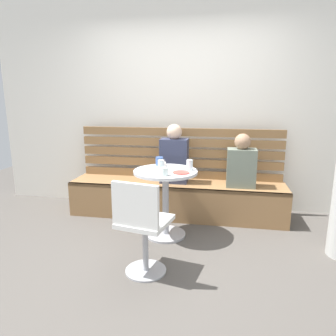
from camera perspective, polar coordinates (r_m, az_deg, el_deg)
The scene contains 14 objects.
ground at distance 3.01m, azimuth -2.04°, elevation -16.94°, with size 8.00×8.00×0.00m, color #514C47.
back_wall at distance 4.23m, azimuth 2.59°, elevation 12.28°, with size 5.20×0.10×2.90m, color white.
booth_bench at distance 4.00m, azimuth 1.56°, elevation -5.69°, with size 2.70×0.52×0.44m.
booth_backrest at distance 4.09m, azimuth 2.12°, elevation 2.78°, with size 2.65×0.04×0.66m.
cafe_table at distance 3.34m, azimuth -0.45°, elevation -4.13°, with size 0.68×0.68×0.74m.
white_chair at distance 2.63m, azimuth -4.86°, elevation -10.34°, with size 0.47×0.47×0.85m.
person_adult at distance 3.88m, azimuth 1.15°, elevation 2.09°, with size 0.34×0.22×0.73m.
person_child_left at distance 3.80m, azimuth 13.32°, elevation 0.79°, with size 0.34×0.22×0.64m.
cup_espresso_small at distance 3.44m, azimuth -0.85°, elevation 0.67°, with size 0.06×0.06×0.06m, color silver.
cup_water_clear at distance 3.29m, azimuth 3.98°, elevation 0.56°, with size 0.07×0.07×0.11m, color white.
cup_glass_short at distance 3.06m, azimuth -0.77°, elevation -0.68°, with size 0.08×0.08×0.08m, color silver.
cup_mug_blue at distance 3.52m, azimuth -1.60°, elevation 1.27°, with size 0.08×0.08×0.10m, color #3D5B9E.
cup_glass_tall at distance 3.23m, azimuth -1.27°, elevation 0.44°, with size 0.07×0.07×0.12m, color silver.
plate_small at distance 3.17m, azimuth 2.43°, elevation -0.82°, with size 0.17×0.17×0.01m, color #DB4C42.
Camera 1 is at (0.56, -2.55, 1.50)m, focal length 33.23 mm.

